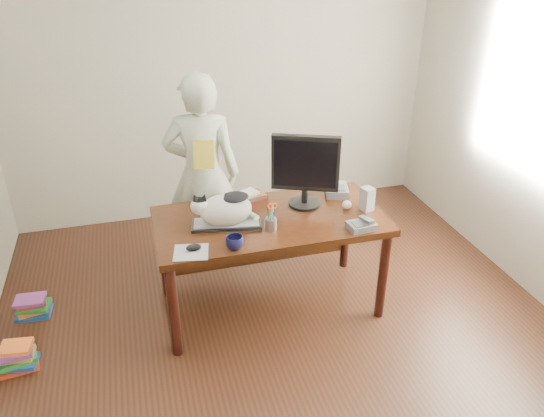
{
  "coord_description": "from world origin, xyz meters",
  "views": [
    {
      "loc": [
        -0.86,
        -2.52,
        2.54
      ],
      "look_at": [
        0.0,
        0.55,
        0.85
      ],
      "focal_mm": 35.0,
      "sensor_mm": 36.0,
      "label": 1
    }
  ],
  "objects_px": {
    "keyboard": "(227,224)",
    "phone": "(362,225)",
    "speaker": "(367,199)",
    "calculator": "(337,190)",
    "monitor": "(305,167)",
    "person": "(202,174)",
    "mouse": "(194,247)",
    "cat": "(224,208)",
    "book_stack": "(250,197)",
    "pen_cup": "(271,223)",
    "book_pile_b": "(33,307)",
    "book_pile_a": "(17,357)",
    "coffee_mug": "(235,243)",
    "baseball": "(347,205)",
    "desk": "(267,231)"
  },
  "relations": [
    {
      "from": "baseball",
      "to": "book_stack",
      "type": "bearing_deg",
      "value": 155.16
    },
    {
      "from": "keyboard",
      "to": "calculator",
      "type": "xyz_separation_m",
      "value": [
        0.9,
        0.26,
        0.02
      ]
    },
    {
      "from": "speaker",
      "to": "book_stack",
      "type": "distance_m",
      "value": 0.85
    },
    {
      "from": "speaker",
      "to": "cat",
      "type": "bearing_deg",
      "value": 162.04
    },
    {
      "from": "book_stack",
      "to": "calculator",
      "type": "height_order",
      "value": "book_stack"
    },
    {
      "from": "monitor",
      "to": "phone",
      "type": "height_order",
      "value": "monitor"
    },
    {
      "from": "book_stack",
      "to": "book_pile_b",
      "type": "bearing_deg",
      "value": 158.22
    },
    {
      "from": "pen_cup",
      "to": "phone",
      "type": "height_order",
      "value": "pen_cup"
    },
    {
      "from": "book_pile_a",
      "to": "mouse",
      "type": "bearing_deg",
      "value": -3.82
    },
    {
      "from": "calculator",
      "to": "book_pile_a",
      "type": "bearing_deg",
      "value": -153.48
    },
    {
      "from": "monitor",
      "to": "calculator",
      "type": "height_order",
      "value": "monitor"
    },
    {
      "from": "cat",
      "to": "pen_cup",
      "type": "height_order",
      "value": "cat"
    },
    {
      "from": "desk",
      "to": "speaker",
      "type": "height_order",
      "value": "speaker"
    },
    {
      "from": "pen_cup",
      "to": "book_pile_b",
      "type": "height_order",
      "value": "pen_cup"
    },
    {
      "from": "monitor",
      "to": "phone",
      "type": "distance_m",
      "value": 0.57
    },
    {
      "from": "book_pile_b",
      "to": "person",
      "type": "bearing_deg",
      "value": 15.14
    },
    {
      "from": "pen_cup",
      "to": "coffee_mug",
      "type": "bearing_deg",
      "value": -149.5
    },
    {
      "from": "desk",
      "to": "book_pile_a",
      "type": "relative_size",
      "value": 5.92
    },
    {
      "from": "keyboard",
      "to": "cat",
      "type": "relative_size",
      "value": 1.06
    },
    {
      "from": "pen_cup",
      "to": "cat",
      "type": "bearing_deg",
      "value": 154.78
    },
    {
      "from": "keyboard",
      "to": "book_stack",
      "type": "height_order",
      "value": "book_stack"
    },
    {
      "from": "mouse",
      "to": "phone",
      "type": "height_order",
      "value": "phone"
    },
    {
      "from": "mouse",
      "to": "phone",
      "type": "relative_size",
      "value": 0.56
    },
    {
      "from": "phone",
      "to": "calculator",
      "type": "relative_size",
      "value": 0.73
    },
    {
      "from": "pen_cup",
      "to": "person",
      "type": "distance_m",
      "value": 0.94
    },
    {
      "from": "keyboard",
      "to": "phone",
      "type": "height_order",
      "value": "phone"
    },
    {
      "from": "cat",
      "to": "calculator",
      "type": "relative_size",
      "value": 1.79
    },
    {
      "from": "keyboard",
      "to": "book_pile_b",
      "type": "xyz_separation_m",
      "value": [
        -1.41,
        0.37,
        -0.69
      ]
    },
    {
      "from": "coffee_mug",
      "to": "baseball",
      "type": "height_order",
      "value": "coffee_mug"
    },
    {
      "from": "pen_cup",
      "to": "phone",
      "type": "relative_size",
      "value": 1.06
    },
    {
      "from": "book_stack",
      "to": "baseball",
      "type": "bearing_deg",
      "value": -44.13
    },
    {
      "from": "mouse",
      "to": "calculator",
      "type": "xyz_separation_m",
      "value": [
        1.16,
        0.51,
        0.01
      ]
    },
    {
      "from": "pen_cup",
      "to": "book_pile_a",
      "type": "xyz_separation_m",
      "value": [
        -1.71,
        -0.04,
        -0.72
      ]
    },
    {
      "from": "phone",
      "to": "book_pile_a",
      "type": "relative_size",
      "value": 0.7
    },
    {
      "from": "person",
      "to": "calculator",
      "type": "bearing_deg",
      "value": 166.64
    },
    {
      "from": "desk",
      "to": "book_stack",
      "type": "xyz_separation_m",
      "value": [
        -0.08,
        0.2,
        0.18
      ]
    },
    {
      "from": "mouse",
      "to": "cat",
      "type": "bearing_deg",
      "value": 56.96
    },
    {
      "from": "monitor",
      "to": "person",
      "type": "height_order",
      "value": "person"
    },
    {
      "from": "monitor",
      "to": "speaker",
      "type": "relative_size",
      "value": 3.13
    },
    {
      "from": "book_stack",
      "to": "desk",
      "type": "bearing_deg",
      "value": -87.76
    },
    {
      "from": "keyboard",
      "to": "person",
      "type": "xyz_separation_m",
      "value": [
        -0.04,
        0.74,
        0.05
      ]
    },
    {
      "from": "speaker",
      "to": "calculator",
      "type": "height_order",
      "value": "speaker"
    },
    {
      "from": "coffee_mug",
      "to": "desk",
      "type": "bearing_deg",
      "value": 51.69
    },
    {
      "from": "monitor",
      "to": "speaker",
      "type": "distance_m",
      "value": 0.5
    },
    {
      "from": "cat",
      "to": "book_pile_a",
      "type": "distance_m",
      "value": 1.64
    },
    {
      "from": "pen_cup",
      "to": "keyboard",
      "type": "bearing_deg",
      "value": 153.68
    },
    {
      "from": "desk",
      "to": "book_pile_b",
      "type": "relative_size",
      "value": 6.2
    },
    {
      "from": "pen_cup",
      "to": "book_pile_a",
      "type": "bearing_deg",
      "value": -178.7
    },
    {
      "from": "pen_cup",
      "to": "mouse",
      "type": "distance_m",
      "value": 0.55
    },
    {
      "from": "phone",
      "to": "book_pile_b",
      "type": "height_order",
      "value": "phone"
    }
  ]
}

